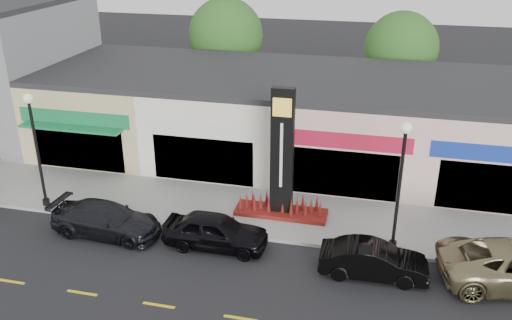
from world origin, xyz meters
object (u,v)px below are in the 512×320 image
object	(u,v)px
lamp_east_near	(401,175)
lamp_west_near	(35,140)
pylon_sign	(282,172)
car_dark_sedan	(106,220)
car_black_conv	(374,261)
car_black_sedan	(216,231)

from	to	relation	value
lamp_east_near	lamp_west_near	bearing A→B (deg)	180.00
pylon_sign	car_dark_sedan	xyz separation A→B (m)	(-7.05, -3.19, -1.58)
lamp_west_near	lamp_east_near	distance (m)	16.00
lamp_east_near	car_black_conv	size ratio (longest dim) A/B	1.34
car_black_sedan	car_black_conv	distance (m)	6.46
lamp_east_near	car_black_sedan	xyz separation A→B (m)	(-7.16, -1.37, -2.73)
pylon_sign	car_black_sedan	xyz separation A→B (m)	(-2.16, -3.06, -1.53)
lamp_west_near	car_black_sedan	world-z (taller)	lamp_west_near
pylon_sign	car_dark_sedan	distance (m)	7.90
pylon_sign	car_black_sedan	bearing A→B (deg)	-125.20
car_black_sedan	car_black_conv	size ratio (longest dim) A/B	1.06
pylon_sign	car_dark_sedan	world-z (taller)	pylon_sign
lamp_west_near	car_dark_sedan	size ratio (longest dim) A/B	1.13
lamp_west_near	car_black_sedan	xyz separation A→B (m)	(8.84, -1.37, -2.73)
pylon_sign	lamp_east_near	bearing A→B (deg)	-18.75
lamp_east_near	car_black_sedan	size ratio (longest dim) A/B	1.26
lamp_east_near	car_dark_sedan	bearing A→B (deg)	-172.92
lamp_west_near	car_black_conv	distance (m)	15.65
car_black_conv	lamp_west_near	bearing A→B (deg)	81.64
car_dark_sedan	car_black_sedan	world-z (taller)	car_black_sedan
pylon_sign	car_dark_sedan	size ratio (longest dim) A/B	1.24
car_black_conv	car_black_sedan	bearing A→B (deg)	83.84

